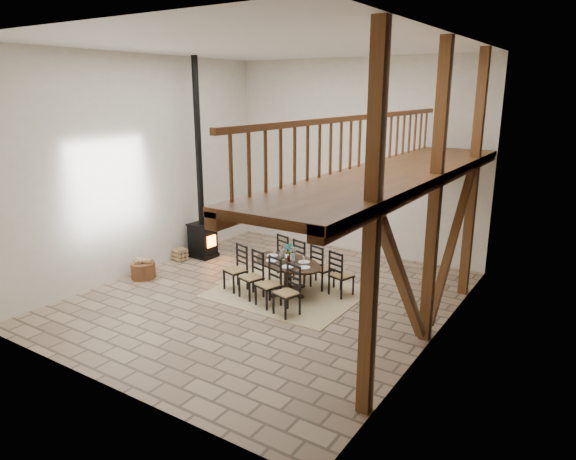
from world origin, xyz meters
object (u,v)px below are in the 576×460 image
Objects in this scene: log_basket at (143,270)px; log_stack at (180,255)px; dining_table at (288,277)px; wood_stove at (201,215)px.

log_basket reaches higher than log_stack.
wood_stove is at bearing -179.10° from dining_table.
wood_stove is at bearing 87.42° from log_basket.
log_basket is 1.39m from log_stack.
dining_table is 4.58× the size of log_basket.
log_stack is (-0.27, -0.56, -0.96)m from wood_stove.
log_stack is (-3.48, 0.33, -0.20)m from dining_table.
wood_stove is 13.05× the size of log_stack.
log_basket is (-3.30, -1.05, -0.16)m from dining_table.
wood_stove reaches higher than log_basket.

